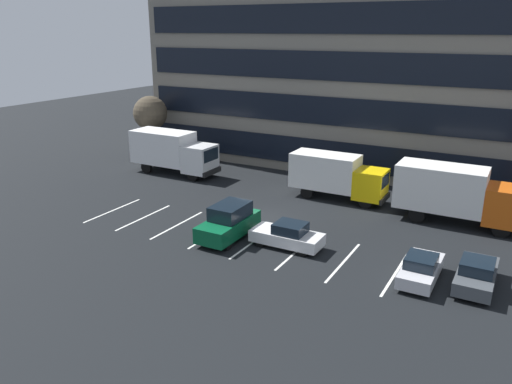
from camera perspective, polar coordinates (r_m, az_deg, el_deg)
The scene contains 11 objects.
ground_plane at distance 33.66m, azimuth 0.65°, elevation -3.01°, with size 120.00×120.00×0.00m, color black.
office_building at distance 48.08m, azimuth 11.23°, elevation 14.02°, with size 36.79×13.09×18.00m.
lot_markings at distance 30.74m, azimuth -2.58°, elevation -5.13°, with size 19.74×5.40×0.01m.
box_truck_yellow at distance 37.46m, azimuth 9.06°, elevation 1.95°, with size 7.10×2.35×3.29m.
box_truck_white at distance 44.18m, azimuth -9.40°, elevation 4.65°, with size 7.83×2.59×3.63m.
box_truck_orange at distance 34.70m, azimuth 21.67°, elevation -0.05°, with size 7.96×2.64×3.69m.
sedan_white at distance 29.24m, azimuth 3.58°, elevation -4.91°, with size 4.15×1.74×1.49m.
suv_forest at distance 30.38m, azimuth -3.06°, elevation -3.39°, with size 1.95×4.60×2.08m.
sedan_silver at distance 26.76m, azimuth 18.10°, elevation -8.21°, with size 1.63×3.90×1.40m.
sedan_charcoal at distance 27.09m, azimuth 23.60°, elevation -8.46°, with size 1.72×4.10×1.47m.
bare_tree at distance 49.38m, azimuth -11.83°, elevation 8.69°, with size 3.21×3.21×6.02m.
Camera 1 is at (14.90, -27.66, 12.08)m, focal length 35.48 mm.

